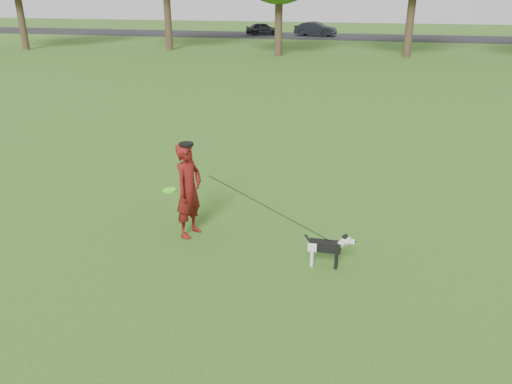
% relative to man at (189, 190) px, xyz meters
% --- Properties ---
extents(ground, '(120.00, 120.00, 0.00)m').
position_rel_man_xyz_m(ground, '(1.02, -0.46, -0.83)').
color(ground, '#285116').
rests_on(ground, ground).
extents(road, '(120.00, 7.00, 0.02)m').
position_rel_man_xyz_m(road, '(1.02, 39.54, -0.82)').
color(road, black).
rests_on(road, ground).
extents(man, '(0.54, 0.69, 1.67)m').
position_rel_man_xyz_m(man, '(0.00, 0.00, 0.00)').
color(man, '#550D0C').
rests_on(man, ground).
extents(dog, '(0.79, 0.16, 0.60)m').
position_rel_man_xyz_m(dog, '(2.46, -0.58, -0.47)').
color(dog, black).
rests_on(dog, ground).
extents(car_left, '(3.49, 2.24, 1.11)m').
position_rel_man_xyz_m(car_left, '(-7.00, 39.54, -0.26)').
color(car_left, black).
rests_on(car_left, road).
extents(car_mid, '(3.87, 1.90, 1.22)m').
position_rel_man_xyz_m(car_mid, '(-2.21, 39.54, -0.20)').
color(car_mid, black).
rests_on(car_mid, road).
extents(man_held_items, '(2.99, 0.70, 1.28)m').
position_rel_man_xyz_m(man_held_items, '(1.48, -0.32, -0.05)').
color(man_held_items, '#43FF20').
rests_on(man_held_items, ground).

